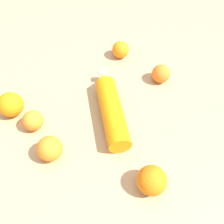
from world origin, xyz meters
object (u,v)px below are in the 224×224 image
at_px(water_bottle, 111,107).
at_px(orange_4, 50,149).
at_px(orange_3, 161,74).
at_px(orange_0, 11,105).
at_px(orange_1, 152,180).
at_px(orange_2, 121,50).
at_px(orange_5, 33,121).

distance_m(water_bottle, orange_4, 0.23).
bearing_deg(orange_3, orange_0, 64.59).
height_order(orange_0, orange_3, orange_0).
height_order(orange_1, orange_3, orange_1).
relative_size(water_bottle, orange_3, 4.44).
bearing_deg(orange_0, orange_1, -162.91).
xyz_separation_m(orange_1, orange_4, (0.25, 0.14, -0.00)).
height_order(water_bottle, orange_2, water_bottle).
bearing_deg(orange_2, orange_0, 86.78).
height_order(orange_1, orange_4, orange_1).
distance_m(water_bottle, orange_3, 0.23).
distance_m(orange_1, orange_3, 0.40).
relative_size(orange_2, orange_4, 0.92).
height_order(orange_2, orange_4, orange_4).
relative_size(water_bottle, orange_2, 4.42).
distance_m(orange_3, orange_5, 0.46).
bearing_deg(water_bottle, orange_2, -18.02).
height_order(water_bottle, orange_4, orange_4).
distance_m(orange_2, orange_5, 0.44).
bearing_deg(orange_1, water_bottle, -19.14).
bearing_deg(orange_2, orange_5, 99.17).
bearing_deg(orange_2, orange_4, 112.78).
xyz_separation_m(water_bottle, orange_3, (-0.01, -0.23, -0.00)).
xyz_separation_m(water_bottle, orange_1, (-0.25, 0.09, 0.00)).
distance_m(orange_2, orange_4, 0.49).
bearing_deg(water_bottle, orange_5, 91.72).
bearing_deg(orange_4, orange_0, 1.07).
bearing_deg(orange_0, orange_2, -93.22).
bearing_deg(orange_5, orange_4, 172.12).
relative_size(orange_1, orange_4, 1.08).
distance_m(orange_1, orange_2, 0.54).
xyz_separation_m(orange_0, orange_4, (-0.21, -0.00, -0.00)).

